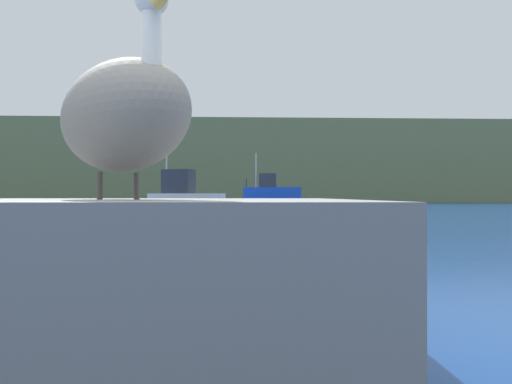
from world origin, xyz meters
name	(u,v)px	position (x,y,z in m)	size (l,w,h in m)	color
hillside_backdrop	(228,163)	(0.00, 63.71, 4.86)	(140.00, 12.71, 9.72)	#6B7A51
pier_dock	(122,277)	(0.02, 0.49, 0.40)	(2.41, 2.15, 0.80)	gray
pelican	(123,116)	(0.02, 0.48, 1.24)	(1.08, 1.37, 0.99)	slate
fishing_boat_blue	(272,194)	(3.79, 41.24, 0.93)	(4.83, 2.65, 4.37)	blue
fishing_boat_white	(184,194)	(-2.59, 31.66, 0.89)	(5.04, 3.20, 4.31)	white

